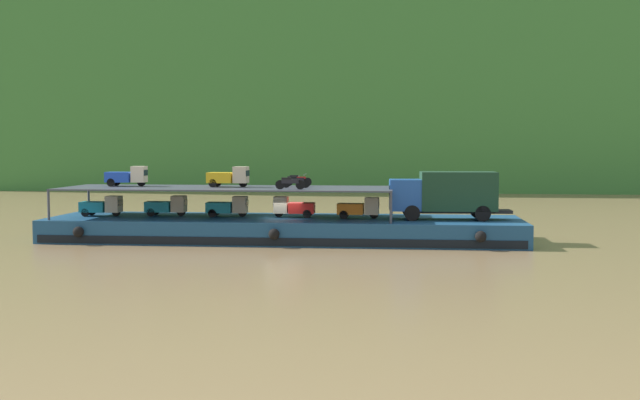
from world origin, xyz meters
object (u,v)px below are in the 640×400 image
object	(u,v)px
mini_truck_lower_stern	(102,206)
mini_truck_lower_mid	(228,207)
motorcycle_upper_centre	(296,181)
covered_lorry	(446,193)
mini_truck_lower_aft	(167,206)
mini_truck_upper_mid	(229,177)
motorcycle_upper_stbd	(298,180)
motorcycle_upper_port	(290,183)
cargo_barge	(283,229)
mini_truck_lower_bow	(359,208)
mini_truck_lower_fore	(293,207)
mini_truck_upper_stern	(127,176)

from	to	relation	value
mini_truck_lower_stern	mini_truck_lower_mid	size ratio (longest dim) A/B	1.00
mini_truck_lower_stern	motorcycle_upper_centre	xyz separation A→B (m)	(13.27, 0.05, 1.74)
covered_lorry	mini_truck_lower_aft	bearing A→B (deg)	177.77
mini_truck_upper_mid	mini_truck_lower_mid	bearing A→B (deg)	-110.74
covered_lorry	mini_truck_lower_stern	bearing A→B (deg)	179.60
motorcycle_upper_stbd	motorcycle_upper_port	bearing A→B (deg)	-89.76
cargo_barge	mini_truck_lower_bow	xyz separation A→B (m)	(5.03, 0.05, 1.44)
cargo_barge	mini_truck_lower_fore	xyz separation A→B (m)	(0.62, 0.44, 1.44)
mini_truck_lower_mid	mini_truck_lower_bow	distance (m)	8.85
covered_lorry	mini_truck_lower_bow	bearing A→B (deg)	177.57
mini_truck_lower_bow	mini_truck_upper_mid	world-z (taller)	mini_truck_upper_mid
mini_truck_lower_bow	mini_truck_lower_mid	bearing A→B (deg)	178.03
mini_truck_lower_aft	motorcycle_upper_port	world-z (taller)	motorcycle_upper_port
cargo_barge	motorcycle_upper_port	xyz separation A→B (m)	(0.72, -1.93, 3.18)
covered_lorry	mini_truck_lower_mid	distance (m)	14.50
cargo_barge	mini_truck_lower_aft	xyz separation A→B (m)	(-8.10, 0.54, 1.44)
mini_truck_lower_fore	cargo_barge	bearing A→B (deg)	-144.44
mini_truck_lower_aft	mini_truck_upper_stern	distance (m)	3.48
mini_truck_lower_mid	motorcycle_upper_port	size ratio (longest dim) A/B	1.45
mini_truck_lower_aft	covered_lorry	bearing A→B (deg)	-2.23
cargo_barge	motorcycle_upper_centre	world-z (taller)	motorcycle_upper_centre
mini_truck_upper_stern	motorcycle_upper_centre	bearing A→B (deg)	-3.68
motorcycle_upper_port	motorcycle_upper_stbd	bearing A→B (deg)	90.24
covered_lorry	motorcycle_upper_port	xyz separation A→B (m)	(-9.91, -1.75, 0.74)
mini_truck_lower_stern	mini_truck_upper_mid	distance (m)	8.92
mini_truck_upper_stern	mini_truck_lower_stern	bearing A→B (deg)	-151.97
mini_truck_lower_fore	mini_truck_lower_bow	world-z (taller)	same
motorcycle_upper_centre	motorcycle_upper_stbd	bearing A→B (deg)	93.48
mini_truck_lower_aft	cargo_barge	bearing A→B (deg)	-3.83
mini_truck_lower_bow	cargo_barge	bearing A→B (deg)	-179.44
mini_truck_lower_aft	motorcycle_upper_stbd	bearing A→B (deg)	9.24
covered_lorry	cargo_barge	bearing A→B (deg)	178.99
covered_lorry	mini_truck_lower_stern	size ratio (longest dim) A/B	2.88
mini_truck_lower_aft	mini_truck_lower_bow	bearing A→B (deg)	-2.15
cargo_barge	covered_lorry	bearing A→B (deg)	-1.01
motorcycle_upper_stbd	mini_truck_lower_mid	bearing A→B (deg)	-160.27
mini_truck_upper_stern	mini_truck_upper_mid	world-z (taller)	same
mini_truck_lower_bow	mini_truck_lower_fore	bearing A→B (deg)	174.87
cargo_barge	motorcycle_upper_port	size ratio (longest dim) A/B	16.43
motorcycle_upper_centre	mini_truck_lower_stern	bearing A→B (deg)	-179.80
mini_truck_upper_mid	motorcycle_upper_centre	bearing A→B (deg)	-5.76
mini_truck_lower_fore	mini_truck_lower_bow	xyz separation A→B (m)	(4.41, -0.40, 0.00)
cargo_barge	motorcycle_upper_stbd	world-z (taller)	motorcycle_upper_stbd
mini_truck_lower_bow	covered_lorry	bearing A→B (deg)	-2.43
mini_truck_lower_stern	motorcycle_upper_centre	world-z (taller)	motorcycle_upper_centre
covered_lorry	mini_truck_upper_mid	world-z (taller)	mini_truck_upper_mid
mini_truck_lower_fore	mini_truck_upper_mid	xyz separation A→B (m)	(-4.39, 0.04, 2.00)
mini_truck_lower_aft	mini_truck_upper_mid	bearing A→B (deg)	-0.77
mini_truck_lower_aft	mini_truck_upper_mid	size ratio (longest dim) A/B	0.99
mini_truck_lower_aft	mini_truck_upper_stern	world-z (taller)	mini_truck_upper_stern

